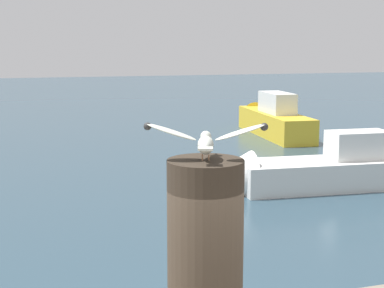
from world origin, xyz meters
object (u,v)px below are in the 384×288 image
(boat_white, at_px, (313,171))
(seagull, at_px, (206,139))
(mooring_post, at_px, (205,257))
(boat_yellow, at_px, (271,119))

(boat_white, bearing_deg, seagull, -123.02)
(mooring_post, xyz_separation_m, seagull, (0.00, 0.00, 0.68))
(mooring_post, xyz_separation_m, boat_white, (5.64, 8.68, -1.69))
(boat_yellow, bearing_deg, seagull, -116.51)
(boat_yellow, bearing_deg, boat_white, -108.65)
(mooring_post, relative_size, boat_yellow, 0.19)
(mooring_post, xyz_separation_m, boat_yellow, (8.39, 16.81, -1.54))
(seagull, bearing_deg, boat_yellow, 63.49)
(mooring_post, bearing_deg, boat_white, 56.98)
(boat_yellow, relative_size, boat_white, 1.04)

